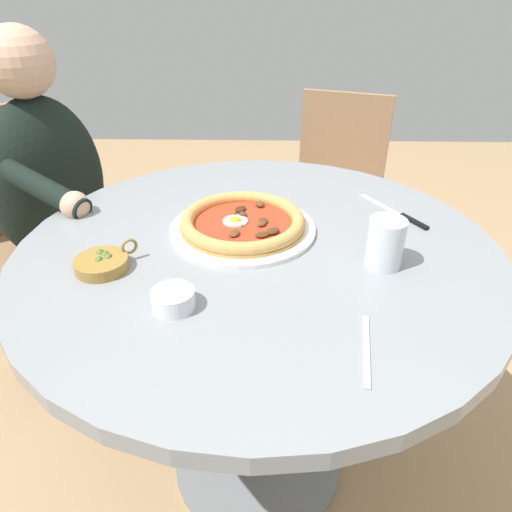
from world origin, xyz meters
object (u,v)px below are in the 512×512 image
(pizza_on_plate, at_px, (243,223))
(fork_utensil, at_px, (366,350))
(cafe_chair_spare_far, at_px, (336,182))
(cafe_chair_diner, at_px, (34,220))
(diner_person, at_px, (63,242))
(olive_pan, at_px, (102,263))
(dining_table, at_px, (258,297))
(water_glass, at_px, (385,246))
(steak_knife, at_px, (403,216))
(ramekin_capers, at_px, (173,299))

(pizza_on_plate, xyz_separation_m, fork_utensil, (-0.38, -0.21, -0.02))
(cafe_chair_spare_far, bearing_deg, cafe_chair_diner, 111.92)
(diner_person, bearing_deg, olive_pan, -147.53)
(dining_table, xyz_separation_m, cafe_chair_spare_far, (0.91, -0.29, -0.09))
(dining_table, height_order, water_glass, water_glass)
(dining_table, bearing_deg, steak_knife, -67.76)
(fork_utensil, bearing_deg, dining_table, 28.46)
(ramekin_capers, distance_m, diner_person, 0.84)
(ramekin_capers, bearing_deg, water_glass, -69.25)
(dining_table, relative_size, cafe_chair_diner, 1.16)
(diner_person, bearing_deg, ramekin_capers, -142.42)
(ramekin_capers, bearing_deg, steak_knife, -53.24)
(dining_table, xyz_separation_m, olive_pan, (-0.10, 0.30, 0.15))
(water_glass, distance_m, cafe_chair_spare_far, 1.02)
(steak_knife, bearing_deg, water_glass, 156.63)
(ramekin_capers, distance_m, olive_pan, 0.20)
(cafe_chair_spare_far, bearing_deg, diner_person, 118.31)
(fork_utensil, distance_m, cafe_chair_spare_far, 1.26)
(dining_table, relative_size, olive_pan, 8.87)
(water_glass, height_order, cafe_chair_spare_far, water_glass)
(cafe_chair_spare_far, bearing_deg, water_glass, 177.31)
(pizza_on_plate, distance_m, water_glass, 0.31)
(fork_utensil, bearing_deg, cafe_chair_spare_far, -5.58)
(fork_utensil, height_order, cafe_chair_spare_far, cafe_chair_spare_far)
(pizza_on_plate, bearing_deg, steak_knife, -78.42)
(diner_person, bearing_deg, fork_utensil, -132.39)
(steak_knife, bearing_deg, ramekin_capers, 126.76)
(dining_table, height_order, cafe_chair_spare_far, cafe_chair_spare_far)
(dining_table, height_order, ramekin_capers, ramekin_capers)
(pizza_on_plate, xyz_separation_m, olive_pan, (-0.16, 0.27, -0.01))
(steak_knife, bearing_deg, diner_person, 74.24)
(water_glass, height_order, olive_pan, water_glass)
(pizza_on_plate, height_order, water_glass, water_glass)
(diner_person, height_order, cafe_chair_spare_far, diner_person)
(steak_knife, bearing_deg, cafe_chair_spare_far, 3.37)
(fork_utensil, bearing_deg, water_glass, -16.60)
(pizza_on_plate, distance_m, fork_utensil, 0.44)
(cafe_chair_diner, relative_size, cafe_chair_spare_far, 1.06)
(water_glass, xyz_separation_m, steak_knife, (0.21, -0.09, -0.04))
(cafe_chair_diner, bearing_deg, dining_table, -123.36)
(diner_person, bearing_deg, water_glass, -118.96)
(steak_knife, xyz_separation_m, fork_utensil, (-0.46, 0.17, -0.00))
(steak_knife, distance_m, diner_person, 1.03)
(water_glass, height_order, diner_person, diner_person)
(dining_table, height_order, cafe_chair_diner, cafe_chair_diner)
(pizza_on_plate, relative_size, water_glass, 3.28)
(steak_knife, height_order, fork_utensil, steak_knife)
(dining_table, xyz_separation_m, pizza_on_plate, (0.06, 0.04, 0.16))
(water_glass, bearing_deg, pizza_on_plate, 64.55)
(cafe_chair_spare_far, bearing_deg, dining_table, 162.08)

